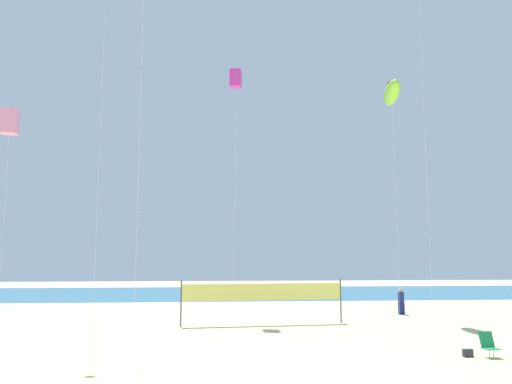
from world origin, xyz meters
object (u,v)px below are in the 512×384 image
Objects in this scene: kite_lime_inflatable at (392,93)px; folding_beach_chair at (489,344)px; kite_pink_box at (10,122)px; beachgoer_navy_shirt at (401,300)px; beach_handbag at (468,353)px; volleyball_net at (263,294)px; kite_magenta_box at (236,79)px.

folding_beach_chair is at bearing -95.92° from kite_lime_inflatable.
kite_pink_box is at bearing 179.08° from kite_lime_inflatable.
beachgoer_navy_shirt is 13.81m from beach_handbag.
volleyball_net is 25.18× the size of beach_handbag.
beach_handbag is (-0.77, 0.08, -0.32)m from folding_beach_chair.
volleyball_net is at bearing -161.42° from kite_lime_inflatable.
beachgoer_navy_shirt is 4.73× the size of beach_handbag.
volleyball_net is 11.65m from beach_handbag.
kite_magenta_box is 1.07× the size of kite_lime_inflatable.
kite_pink_box is at bearing 149.57° from beach_handbag.
beachgoer_navy_shirt is 0.11× the size of kite_lime_inflatable.
volleyball_net reaches higher than beach_handbag.
folding_beach_chair is 22.18m from kite_magenta_box.
beachgoer_navy_shirt is at bearing 23.80° from volleyball_net.
beach_handbag is at bearing -60.21° from kite_magenta_box.
folding_beach_chair is 12.13m from volleyball_net.
folding_beach_chair is at bearing -58.04° from kite_magenta_box.
volleyball_net reaches higher than beachgoer_navy_shirt.
kite_magenta_box reaches higher than kite_pink_box.
volleyball_net is 18.52m from kite_pink_box.
kite_lime_inflatable reaches higher than folding_beach_chair.
beachgoer_navy_shirt is 0.10× the size of kite_magenta_box.
kite_magenta_box reaches higher than folding_beach_chair.
beachgoer_navy_shirt is 0.13× the size of kite_pink_box.
volleyball_net is 14.41m from kite_magenta_box.
kite_lime_inflatable reaches higher than volleyball_net.
beachgoer_navy_shirt reaches higher than beach_handbag.
kite_lime_inflatable is at bearing 80.56° from beach_handbag.
volleyball_net is 0.56× the size of kite_magenta_box.
beachgoer_navy_shirt is 0.19× the size of volleyball_net.
kite_lime_inflatable is at bearing -8.70° from kite_magenta_box.
beach_handbag is 27.78m from kite_pink_box.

